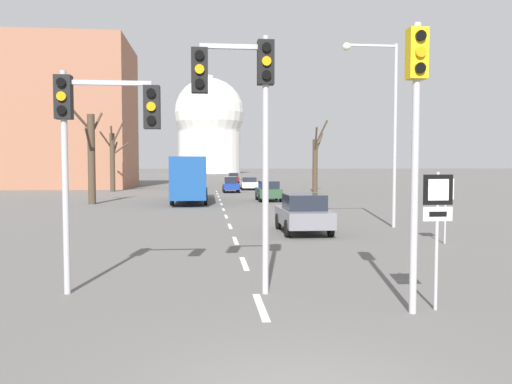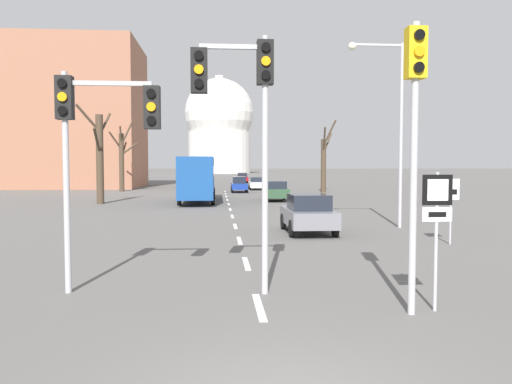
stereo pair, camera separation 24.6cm
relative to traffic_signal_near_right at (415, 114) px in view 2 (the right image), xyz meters
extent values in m
cube|color=silver|center=(-2.91, 0.72, -3.87)|extent=(0.16, 2.00, 0.01)
cube|color=silver|center=(-2.91, 5.22, -3.87)|extent=(0.16, 2.00, 0.01)
cube|color=silver|center=(-2.91, 9.72, -3.87)|extent=(0.16, 2.00, 0.01)
cube|color=silver|center=(-2.91, 14.22, -3.87)|extent=(0.16, 2.00, 0.01)
cube|color=silver|center=(-2.91, 18.72, -3.87)|extent=(0.16, 2.00, 0.01)
cube|color=silver|center=(-2.91, 23.22, -3.87)|extent=(0.16, 2.00, 0.01)
cube|color=silver|center=(-2.91, 27.72, -3.87)|extent=(0.16, 2.00, 0.01)
cube|color=silver|center=(-2.91, 32.22, -3.87)|extent=(0.16, 2.00, 0.01)
cube|color=silver|center=(-2.91, 36.72, -3.87)|extent=(0.16, 2.00, 0.01)
cube|color=silver|center=(-2.91, 41.22, -3.87)|extent=(0.16, 2.00, 0.01)
cube|color=silver|center=(-2.91, 45.72, -3.87)|extent=(0.16, 2.00, 0.01)
cylinder|color=#B2B2B7|center=(0.00, 0.01, -1.08)|extent=(0.14, 0.14, 5.59)
cube|color=yellow|center=(0.00, 0.01, 1.13)|extent=(0.36, 0.28, 0.96)
cylinder|color=black|center=(0.00, -0.16, 1.43)|extent=(0.20, 0.06, 0.20)
cylinder|color=orange|center=(0.00, -0.16, 1.13)|extent=(0.20, 0.06, 0.20)
cylinder|color=black|center=(0.00, -0.16, 0.84)|extent=(0.20, 0.06, 0.20)
cylinder|color=#B2B2B7|center=(-7.12, 2.20, -1.39)|extent=(0.14, 0.14, 4.97)
cube|color=black|center=(-7.12, 2.20, 0.52)|extent=(0.36, 0.28, 0.96)
cylinder|color=black|center=(-7.12, 2.03, 0.81)|extent=(0.20, 0.06, 0.20)
cylinder|color=orange|center=(-7.12, 2.03, 0.52)|extent=(0.20, 0.06, 0.20)
cylinder|color=black|center=(-7.12, 2.03, 0.22)|extent=(0.20, 0.06, 0.20)
cube|color=#B2B2B7|center=(-6.16, 2.20, 0.85)|extent=(1.92, 0.10, 0.10)
cube|color=black|center=(-5.20, 2.20, 0.32)|extent=(0.36, 0.28, 0.96)
cylinder|color=black|center=(-5.20, 2.03, 0.61)|extent=(0.20, 0.06, 0.20)
cylinder|color=orange|center=(-5.20, 2.03, 0.32)|extent=(0.20, 0.06, 0.20)
cylinder|color=black|center=(-5.20, 2.03, 0.02)|extent=(0.20, 0.06, 0.20)
cylinder|color=#B2B2B7|center=(-2.69, 1.76, -1.01)|extent=(0.14, 0.14, 5.72)
cube|color=black|center=(-2.69, 1.76, 1.27)|extent=(0.36, 0.28, 0.96)
cylinder|color=black|center=(-2.69, 1.59, 1.57)|extent=(0.20, 0.06, 0.20)
cylinder|color=orange|center=(-2.69, 1.59, 1.27)|extent=(0.20, 0.06, 0.20)
cylinder|color=black|center=(-2.69, 1.59, 0.97)|extent=(0.20, 0.06, 0.20)
cube|color=#B2B2B7|center=(-3.41, 1.76, 1.60)|extent=(1.44, 0.10, 0.10)
cube|color=black|center=(-4.13, 1.76, 1.07)|extent=(0.36, 0.28, 0.96)
cylinder|color=black|center=(-4.13, 1.59, 1.37)|extent=(0.20, 0.06, 0.20)
cylinder|color=orange|center=(-4.13, 1.59, 1.07)|extent=(0.20, 0.06, 0.20)
cylinder|color=black|center=(-4.13, 1.59, 0.77)|extent=(0.20, 0.06, 0.20)
cylinder|color=#B2B2B7|center=(0.55, 0.18, -2.49)|extent=(0.07, 0.07, 2.76)
cube|color=black|center=(0.55, 0.16, -1.46)|extent=(0.60, 0.03, 0.60)
cube|color=white|center=(0.55, 0.14, -1.46)|extent=(0.42, 0.01, 0.42)
cube|color=white|center=(0.55, 0.16, -1.94)|extent=(0.60, 0.03, 0.28)
cube|color=black|center=(0.55, 0.14, -1.94)|extent=(0.36, 0.01, 0.10)
cylinder|color=#B2B2B7|center=(4.73, 8.21, -2.65)|extent=(0.07, 0.07, 2.44)
cube|color=white|center=(4.73, 8.19, -1.86)|extent=(0.60, 0.03, 0.76)
cube|color=black|center=(4.73, 8.17, -1.95)|extent=(0.42, 0.01, 0.19)
cylinder|color=#B2B2B7|center=(4.66, 13.09, 0.34)|extent=(0.16, 0.16, 8.42)
cube|color=#B2B2B7|center=(3.50, 13.09, 4.45)|extent=(2.32, 0.10, 0.10)
sphere|color=#F2EAC6|center=(2.35, 13.09, 4.37)|extent=(0.36, 0.36, 0.36)
cube|color=slate|center=(0.10, 11.66, -3.18)|extent=(1.87, 4.13, 0.67)
cube|color=#1E232D|center=(0.10, 11.45, -2.53)|extent=(1.59, 1.98, 0.65)
cylinder|color=black|center=(-0.78, 12.94, -3.52)|extent=(0.18, 0.71, 0.71)
cylinder|color=black|center=(0.99, 12.94, -3.52)|extent=(0.18, 0.71, 0.71)
cylinder|color=black|center=(-0.78, 10.38, -3.52)|extent=(0.18, 0.71, 0.71)
cylinder|color=black|center=(0.99, 10.38, -3.52)|extent=(0.18, 0.71, 0.71)
cube|color=maroon|center=(0.29, 71.14, -3.20)|extent=(1.73, 4.54, 0.66)
cube|color=#1E232D|center=(0.29, 70.92, -2.54)|extent=(1.47, 2.18, 0.65)
cylinder|color=black|center=(-0.52, 72.55, -3.53)|extent=(0.18, 0.69, 0.69)
cylinder|color=black|center=(1.10, 72.55, -3.53)|extent=(0.18, 0.69, 0.69)
cylinder|color=black|center=(-0.52, 69.74, -3.53)|extent=(0.18, 0.69, 0.69)
cylinder|color=black|center=(1.10, 69.74, -3.53)|extent=(0.18, 0.69, 0.69)
cube|color=#B7B7BC|center=(-5.25, 57.93, -3.18)|extent=(1.61, 4.02, 0.76)
cube|color=#1E232D|center=(-5.25, 57.72, -2.52)|extent=(1.37, 1.93, 0.57)
cylinder|color=black|center=(-6.01, 59.17, -3.56)|extent=(0.18, 0.62, 0.62)
cylinder|color=black|center=(-4.50, 59.17, -3.56)|extent=(0.18, 0.62, 0.62)
cylinder|color=black|center=(-6.01, 56.68, -3.56)|extent=(0.18, 0.62, 0.62)
cylinder|color=black|center=(-4.50, 56.68, -3.56)|extent=(0.18, 0.62, 0.62)
cube|color=#2D4C33|center=(0.98, 30.65, -3.19)|extent=(1.77, 3.96, 0.70)
cube|color=#1E232D|center=(0.98, 30.45, -2.55)|extent=(1.50, 1.90, 0.59)
cylinder|color=black|center=(0.15, 31.87, -3.55)|extent=(0.18, 0.65, 0.65)
cylinder|color=black|center=(1.81, 31.87, -3.55)|extent=(0.18, 0.65, 0.65)
cylinder|color=black|center=(0.15, 29.42, -3.55)|extent=(0.18, 0.65, 0.65)
cylinder|color=black|center=(1.81, 29.42, -3.55)|extent=(0.18, 0.65, 0.65)
cube|color=silver|center=(0.95, 49.15, -3.25)|extent=(1.89, 4.14, 0.62)
cube|color=#1E232D|center=(0.95, 48.95, -2.67)|extent=(1.61, 1.99, 0.55)
cylinder|color=black|center=(0.06, 50.44, -3.56)|extent=(0.18, 0.63, 0.63)
cylinder|color=black|center=(1.85, 50.44, -3.56)|extent=(0.18, 0.63, 0.63)
cylinder|color=black|center=(0.06, 47.87, -3.56)|extent=(0.18, 0.63, 0.63)
cylinder|color=black|center=(1.85, 47.87, -3.56)|extent=(0.18, 0.63, 0.63)
cube|color=navy|center=(-1.42, 43.86, -3.22)|extent=(1.63, 4.36, 0.63)
cube|color=#1E232D|center=(-1.42, 43.64, -2.55)|extent=(1.38, 2.09, 0.71)
cylinder|color=black|center=(-2.18, 45.21, -3.53)|extent=(0.18, 0.68, 0.68)
cylinder|color=black|center=(-0.66, 45.21, -3.53)|extent=(0.18, 0.68, 0.68)
cylinder|color=black|center=(-2.18, 42.51, -3.53)|extent=(0.18, 0.68, 0.68)
cylinder|color=black|center=(-0.66, 42.51, -3.53)|extent=(0.18, 0.68, 0.68)
cube|color=#19478C|center=(-5.27, 29.96, -1.89)|extent=(2.50, 10.80, 3.00)
cube|color=black|center=(-5.27, 29.96, -1.52)|extent=(2.52, 10.26, 0.90)
cylinder|color=black|center=(-6.47, 33.74, -3.39)|extent=(0.26, 0.96, 0.96)
cylinder|color=black|center=(-4.07, 33.74, -3.39)|extent=(0.26, 0.96, 0.96)
cylinder|color=black|center=(-6.47, 26.72, -3.39)|extent=(0.26, 0.96, 0.96)
cylinder|color=black|center=(-4.07, 26.72, -3.39)|extent=(0.26, 0.96, 0.96)
cylinder|color=#473828|center=(-12.44, 28.64, -0.55)|extent=(0.54, 0.54, 6.63)
cylinder|color=#473828|center=(-13.15, 28.12, 2.48)|extent=(1.51, 1.29, 1.95)
cylinder|color=#473828|center=(-12.20, 29.45, 2.16)|extent=(0.60, 1.78, 1.82)
cylinder|color=#473828|center=(-12.41, 27.71, 0.77)|extent=(0.24, 1.98, 1.86)
cylinder|color=#473828|center=(7.50, 42.91, -1.06)|extent=(0.54, 0.54, 5.62)
cylinder|color=#473828|center=(8.06, 42.53, 2.42)|extent=(1.28, 0.96, 2.70)
cylinder|color=#473828|center=(7.39, 42.08, 1.64)|extent=(0.39, 1.81, 2.68)
cylinder|color=#473828|center=(8.23, 43.94, 1.59)|extent=(1.36, 2.32, 2.00)
cylinder|color=#473828|center=(-14.21, 46.48, -0.69)|extent=(0.54, 0.54, 6.36)
cylinder|color=#473828|center=(-14.06, 47.13, 0.73)|extent=(0.45, 1.46, 1.79)
cylinder|color=#473828|center=(-13.61, 46.65, 2.55)|extent=(1.36, 0.54, 2.73)
cylinder|color=#473828|center=(-14.74, 45.84, 1.72)|extent=(1.16, 1.48, 1.88)
cylinder|color=#473828|center=(-13.38, 46.91, 0.85)|extent=(1.73, 1.16, 1.52)
cylinder|color=#473828|center=(-14.17, 46.01, 2.23)|extent=(0.26, 1.10, 2.05)
cylinder|color=silver|center=(-2.91, 168.48, 3.42)|extent=(21.87, 21.87, 14.58)
sphere|color=silver|center=(-2.91, 168.48, 17.39)|extent=(24.29, 24.29, 24.29)
cylinder|color=silver|center=(-2.91, 168.48, 28.32)|extent=(2.92, 2.92, 4.25)
cube|color=#9E664C|center=(-22.75, 57.39, 5.37)|extent=(18.00, 14.00, 18.48)
camera|label=1|loc=(-3.99, -9.24, -0.98)|focal=35.00mm
camera|label=2|loc=(-3.75, -9.26, -0.98)|focal=35.00mm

